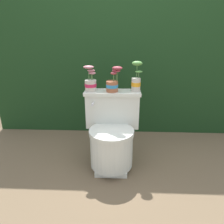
{
  "coord_description": "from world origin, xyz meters",
  "views": [
    {
      "loc": [
        -0.02,
        -1.72,
        1.24
      ],
      "look_at": [
        -0.1,
        0.11,
        0.53
      ],
      "focal_mm": 35.0,
      "sensor_mm": 36.0,
      "label": 1
    }
  ],
  "objects_px": {
    "potted_plant_left": "(91,82)",
    "potted_plant_middle": "(136,80)",
    "potted_plant_midleft": "(113,83)",
    "toilet": "(112,135)"
  },
  "relations": [
    {
      "from": "potted_plant_midleft",
      "to": "potted_plant_middle",
      "type": "height_order",
      "value": "potted_plant_middle"
    },
    {
      "from": "toilet",
      "to": "potted_plant_left",
      "type": "distance_m",
      "value": 0.52
    },
    {
      "from": "toilet",
      "to": "potted_plant_left",
      "type": "xyz_separation_m",
      "value": [
        -0.2,
        0.14,
        0.46
      ]
    },
    {
      "from": "toilet",
      "to": "potted_plant_middle",
      "type": "distance_m",
      "value": 0.55
    },
    {
      "from": "potted_plant_midleft",
      "to": "potted_plant_middle",
      "type": "relative_size",
      "value": 0.85
    },
    {
      "from": "potted_plant_left",
      "to": "potted_plant_middle",
      "type": "relative_size",
      "value": 0.86
    },
    {
      "from": "toilet",
      "to": "potted_plant_middle",
      "type": "bearing_deg",
      "value": 35.03
    },
    {
      "from": "potted_plant_left",
      "to": "potted_plant_middle",
      "type": "xyz_separation_m",
      "value": [
        0.41,
        0.01,
        0.02
      ]
    },
    {
      "from": "potted_plant_midleft",
      "to": "potted_plant_middle",
      "type": "distance_m",
      "value": 0.21
    },
    {
      "from": "toilet",
      "to": "potted_plant_midleft",
      "type": "distance_m",
      "value": 0.48
    }
  ]
}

